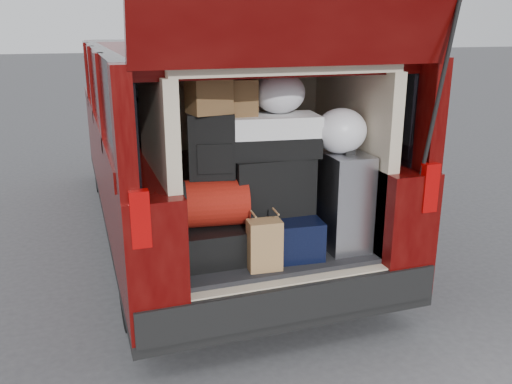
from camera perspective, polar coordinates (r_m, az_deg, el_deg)
ground at (r=3.72m, az=1.95°, el=-14.60°), size 80.00×80.00×0.00m
minivan at (r=5.05m, az=-5.41°, el=5.13°), size 1.90×5.35×2.77m
load_floor at (r=3.81m, az=0.52°, el=-9.02°), size 1.24×1.05×0.55m
black_hardshell at (r=3.46m, az=-4.90°, el=-4.89°), size 0.40×0.55×0.22m
navy_hardshell at (r=3.53m, az=2.28°, el=-4.12°), size 0.51×0.61×0.25m
silver_roller at (r=3.57m, az=9.00°, el=-0.80°), size 0.27×0.43×0.63m
kraft_bag at (r=3.24m, az=0.90°, el=-5.60°), size 0.21×0.14×0.31m
red_duffel at (r=3.33m, az=-4.76°, el=-1.14°), size 0.48×0.35×0.29m
black_soft_case at (r=3.47m, az=1.59°, el=0.83°), size 0.51×0.31×0.37m
backpack at (r=3.29m, az=-4.72°, el=4.84°), size 0.31×0.22×0.40m
twotone_duffel at (r=3.41m, az=1.67°, el=5.96°), size 0.61×0.37×0.26m
grocery_sack_lower at (r=3.24m, az=-5.01°, el=10.09°), size 0.26×0.23×0.21m
grocery_sack_upper at (r=3.35m, az=-2.01°, el=9.93°), size 0.23×0.19×0.22m
plastic_bag_center at (r=3.42m, az=2.51°, el=10.39°), size 0.35×0.33×0.26m
plastic_bag_right at (r=3.44m, az=8.93°, el=6.38°), size 0.35×0.33×0.28m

